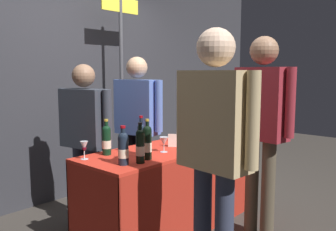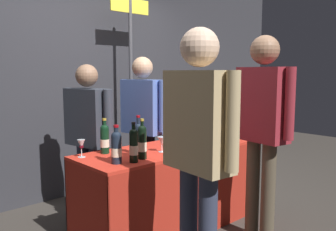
% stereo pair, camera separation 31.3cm
% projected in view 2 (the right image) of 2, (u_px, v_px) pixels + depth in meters
% --- Properties ---
extents(ground_plane, '(12.00, 12.00, 0.00)m').
position_uv_depth(ground_plane, '(168.00, 229.00, 3.36)').
color(ground_plane, '#38332D').
extents(back_partition, '(7.50, 0.12, 3.19)m').
position_uv_depth(back_partition, '(83.00, 62.00, 4.29)').
color(back_partition, '#2D2D33').
rests_on(back_partition, ground_plane).
extents(tasting_table, '(1.73, 0.66, 0.79)m').
position_uv_depth(tasting_table, '(168.00, 174.00, 3.29)').
color(tasting_table, red).
rests_on(tasting_table, ground_plane).
extents(featured_wine_bottle, '(0.07, 0.07, 0.33)m').
position_uv_depth(featured_wine_bottle, '(138.00, 138.00, 2.98)').
color(featured_wine_bottle, '#192333').
rests_on(featured_wine_bottle, tasting_table).
extents(display_bottle_0, '(0.08, 0.08, 0.35)m').
position_uv_depth(display_bottle_0, '(193.00, 130.00, 3.38)').
color(display_bottle_0, black).
rests_on(display_bottle_0, tasting_table).
extents(display_bottle_1, '(0.07, 0.07, 0.33)m').
position_uv_depth(display_bottle_1, '(142.00, 142.00, 2.83)').
color(display_bottle_1, black).
rests_on(display_bottle_1, tasting_table).
extents(display_bottle_2, '(0.08, 0.08, 0.30)m').
position_uv_depth(display_bottle_2, '(105.00, 138.00, 3.02)').
color(display_bottle_2, black).
rests_on(display_bottle_2, tasting_table).
extents(display_bottle_3, '(0.07, 0.07, 0.32)m').
position_uv_depth(display_bottle_3, '(196.00, 125.00, 3.74)').
color(display_bottle_3, black).
rests_on(display_bottle_3, tasting_table).
extents(display_bottle_4, '(0.08, 0.08, 0.30)m').
position_uv_depth(display_bottle_4, '(116.00, 147.00, 2.69)').
color(display_bottle_4, '#192333').
rests_on(display_bottle_4, tasting_table).
extents(display_bottle_5, '(0.07, 0.07, 0.32)m').
position_uv_depth(display_bottle_5, '(134.00, 145.00, 2.72)').
color(display_bottle_5, black).
rests_on(display_bottle_5, tasting_table).
extents(wine_glass_near_vendor, '(0.06, 0.06, 0.15)m').
position_uv_depth(wine_glass_near_vendor, '(81.00, 145.00, 2.89)').
color(wine_glass_near_vendor, silver).
rests_on(wine_glass_near_vendor, tasting_table).
extents(wine_glass_mid, '(0.07, 0.07, 0.12)m').
position_uv_depth(wine_glass_mid, '(194.00, 140.00, 3.20)').
color(wine_glass_mid, silver).
rests_on(wine_glass_mid, tasting_table).
extents(wine_glass_near_taster, '(0.08, 0.08, 0.13)m').
position_uv_depth(wine_glass_near_taster, '(162.00, 141.00, 3.08)').
color(wine_glass_near_taster, silver).
rests_on(wine_glass_near_taster, tasting_table).
extents(brochure_stand, '(0.11, 0.14, 0.12)m').
position_uv_depth(brochure_stand, '(177.00, 141.00, 3.28)').
color(brochure_stand, silver).
rests_on(brochure_stand, tasting_table).
extents(vendor_presenter, '(0.29, 0.64, 1.55)m').
position_uv_depth(vendor_presenter, '(88.00, 129.00, 3.40)').
color(vendor_presenter, '#2D3347').
rests_on(vendor_presenter, ground_plane).
extents(vendor_assistant, '(0.28, 0.63, 1.64)m').
position_uv_depth(vendor_assistant, '(143.00, 117.00, 3.82)').
color(vendor_assistant, black).
rests_on(vendor_assistant, ground_plane).
extents(taster_foreground_right, '(0.25, 0.64, 1.75)m').
position_uv_depth(taster_foreground_right, '(199.00, 139.00, 2.19)').
color(taster_foreground_right, '#2D3347').
rests_on(taster_foreground_right, ground_plane).
extents(taster_foreground_left, '(0.27, 0.61, 1.78)m').
position_uv_depth(taster_foreground_left, '(263.00, 118.00, 3.01)').
color(taster_foreground_left, '#4C4233').
rests_on(taster_foreground_left, ground_plane).
extents(booth_signpost, '(0.55, 0.04, 2.38)m').
position_uv_depth(booth_signpost, '(131.00, 74.00, 4.30)').
color(booth_signpost, '#47474C').
rests_on(booth_signpost, ground_plane).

